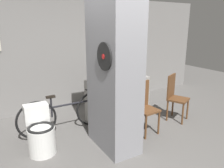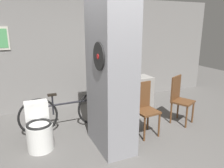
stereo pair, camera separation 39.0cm
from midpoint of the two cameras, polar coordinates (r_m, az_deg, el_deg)
name	(u,v)px [view 2 (the right image)]	position (r m, az deg, el deg)	size (l,w,h in m)	color
ground_plane	(125,159)	(3.52, 6.70, -19.04)	(14.00, 14.00, 0.00)	#5B5956
wall_back	(76,53)	(5.37, -7.45, 7.94)	(8.00, 0.09, 2.60)	gray
pillar_center	(111,70)	(3.38, 2.98, 3.68)	(0.54, 0.95, 2.60)	gray
counter_shelf	(121,98)	(4.71, 4.85, -3.83)	(1.38, 0.44, 0.88)	gray
toilet	(39,130)	(3.76, -15.66, -11.63)	(0.42, 0.58, 0.74)	white
chair_near_pillar	(144,106)	(4.07, 11.23, -5.82)	(0.41, 0.41, 0.97)	brown
chair_by_doorway	(180,98)	(4.73, 19.57, -3.42)	(0.50, 0.50, 0.97)	brown
bicycle	(68,111)	(4.25, -8.84, -7.15)	(1.80, 0.42, 0.76)	black
bottle_tall	(124,75)	(4.57, 5.54, 2.42)	(0.08, 0.08, 0.25)	#19598C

